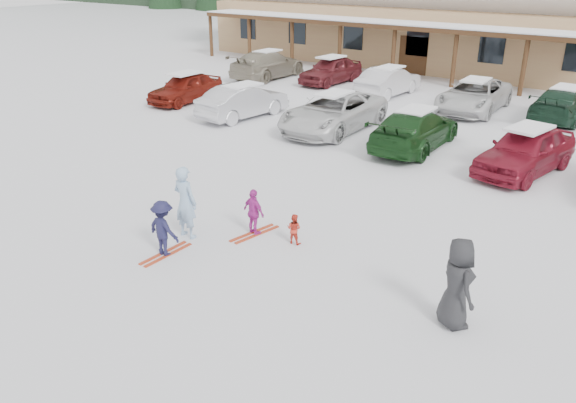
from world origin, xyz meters
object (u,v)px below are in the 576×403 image
Objects in this scene: bystander_dark at (457,283)px; parked_car_1 at (243,101)px; parked_car_4 at (526,150)px; parked_car_7 at (268,64)px; parked_car_9 at (388,81)px; child_magenta at (254,212)px; child_navy at (163,228)px; parked_car_8 at (331,70)px; parked_car_2 at (334,112)px; parked_car_10 at (474,95)px; toddler_red at (294,229)px; day_lodge at (422,0)px; parked_car_0 at (185,88)px; adult_skier at (185,202)px; parked_car_3 at (415,129)px; parked_car_11 at (564,104)px.

bystander_dark is 15.99m from parked_car_1.
parked_car_7 reaches higher than parked_car_4.
parked_car_1 is at bearing 70.50° from parked_car_9.
child_magenta is 16.83m from parked_car_9.
parked_car_8 reaches higher than child_navy.
parked_car_10 is at bearing 60.91° from parked_car_2.
toddler_red is 1.11m from child_magenta.
toddler_red is (9.54, -27.04, -3.57)m from day_lodge.
parked_car_4 is at bearing -4.86° from parked_car_0.
child_navy is at bearing -48.80° from parked_car_0.
adult_skier is at bearing -96.93° from parked_car_10.
parked_car_1 is (-7.78, 8.43, 0.11)m from child_magenta.
parked_car_7 reaches higher than parked_car_3.
adult_skier reaches higher than parked_car_1.
parked_car_2 is 7.56m from parked_car_4.
bystander_dark is at bearing 115.69° from parked_car_3.
parked_car_3 is (1.31, 9.95, -0.20)m from adult_skier.
bystander_dark is (13.87, -27.90, -3.06)m from day_lodge.
parked_car_4 is (3.93, -0.26, 0.03)m from parked_car_3.
day_lodge is at bearing -79.84° from toddler_red.
child_navy is 18.95m from parked_car_11.
day_lodge is 7.13× the size of parked_car_0.
adult_skier is 0.34× the size of parked_car_2.
parked_car_11 is (3.37, 16.40, 0.10)m from child_magenta.
toddler_red is 20.94m from parked_car_7.
parked_car_4 is 0.91× the size of parked_car_11.
parked_car_8 is at bearing -92.00° from day_lodge.
adult_skier is 10.03m from parked_car_3.
parked_car_3 is 1.14× the size of parked_car_9.
parked_car_0 is 8.35m from parked_car_2.
parked_car_8 is (-0.36, -10.30, -3.21)m from day_lodge.
parked_car_8 reaches higher than parked_car_3.
bystander_dark is at bearing -167.75° from child_navy.
parked_car_8 is 8.70m from parked_car_10.
child_magenta is 0.22× the size of parked_car_2.
day_lodge is 15.97× the size of adult_skier.
parked_car_11 is (4.34, 18.45, 0.03)m from child_navy.
child_magenta is at bearing -59.66° from parked_car_8.
adult_skier is 2.70m from toddler_red.
parked_car_9 reaches higher than toddler_red.
parked_car_4 is at bearing 152.84° from parked_car_7.
parked_car_9 is at bearing 41.76° from parked_car_0.
parked_car_9 is at bearing -18.09° from bystander_dark.
parked_car_7 is (-4.84, 7.64, 0.07)m from parked_car_1.
parked_car_9 is (-1.27, 7.04, -0.04)m from parked_car_2.
parked_car_2 reaches higher than toddler_red.
child_navy is 0.31× the size of parked_car_4.
child_magenta is at bearing 125.14° from parked_car_7.
parked_car_2 reaches higher than parked_car_9.
parked_car_3 reaches higher than parked_car_0.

